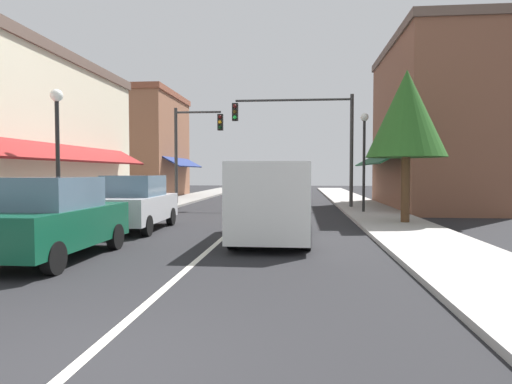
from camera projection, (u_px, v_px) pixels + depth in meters
The scene contains 14 objects.
ground_plane at pixel (255, 210), 21.99m from camera, with size 80.00×80.00×0.00m, color black.
sidewalk_left at pixel (147, 208), 22.51m from camera, with size 2.60×56.00×0.12m, color gray.
sidewalk_right at pixel (368, 210), 21.46m from camera, with size 2.60×56.00×0.12m, color #A39E99.
lane_center_stripe at pixel (255, 210), 21.99m from camera, with size 0.14×52.00×0.01m, color silver.
storefront_right_block at pixel (429, 126), 22.93m from camera, with size 5.40×10.20×8.56m.
storefront_far_left at pixel (140, 146), 32.67m from camera, with size 6.75×8.20×7.64m.
parked_car_nearest_left at pixel (52, 219), 9.46m from camera, with size 1.80×4.11×1.77m.
parked_car_second_left at pixel (136, 203), 14.31m from camera, with size 1.88×4.15×1.77m.
van_in_lane at pixel (273, 199), 12.28m from camera, with size 2.03×5.19×2.12m.
traffic_signal_mast_arm at pixel (309, 130), 22.59m from camera, with size 6.16×0.50×5.81m.
traffic_signal_left_corner at pixel (191, 141), 25.01m from camera, with size 2.83×0.50×5.50m.
street_lamp_left_near at pixel (57, 136), 12.92m from camera, with size 0.36×0.36×4.28m.
street_lamp_right_mid at pixel (364, 146), 19.65m from camera, with size 0.36×0.36×4.49m.
tree_right_near at pixel (407, 114), 15.48m from camera, with size 2.76×2.76×5.44m.
Camera 1 is at (2.15, -3.82, 1.88)m, focal length 31.18 mm.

